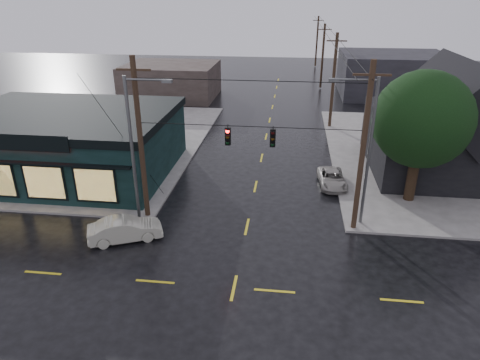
# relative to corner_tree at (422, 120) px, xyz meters

# --- Properties ---
(ground_plane) EXTENTS (160.00, 160.00, 0.00)m
(ground_plane) POSITION_rel_corner_tree_xyz_m (-10.75, -10.90, -5.81)
(ground_plane) COLOR black
(sidewalk_nw) EXTENTS (28.00, 28.00, 0.15)m
(sidewalk_nw) POSITION_rel_corner_tree_xyz_m (-30.75, 9.10, -5.73)
(sidewalk_nw) COLOR slate
(sidewalk_nw) RESTS_ON ground
(pizza_shop) EXTENTS (16.30, 12.34, 4.90)m
(pizza_shop) POSITION_rel_corner_tree_xyz_m (-25.75, 2.04, -3.25)
(pizza_shop) COLOR black
(pizza_shop) RESTS_ON ground
(ne_building) EXTENTS (12.60, 11.60, 8.75)m
(ne_building) POSITION_rel_corner_tree_xyz_m (4.25, 6.10, -1.33)
(ne_building) COLOR black
(ne_building) RESTS_ON ground
(corner_tree) EXTENTS (6.31, 6.31, 8.84)m
(corner_tree) POSITION_rel_corner_tree_xyz_m (0.00, 0.00, 0.00)
(corner_tree) COLOR black
(corner_tree) RESTS_ON ground
(utility_pole_nw) EXTENTS (2.00, 0.32, 10.15)m
(utility_pole_nw) POSITION_rel_corner_tree_xyz_m (-17.25, -4.40, -5.81)
(utility_pole_nw) COLOR #332616
(utility_pole_nw) RESTS_ON ground
(utility_pole_ne) EXTENTS (2.00, 0.32, 10.15)m
(utility_pole_ne) POSITION_rel_corner_tree_xyz_m (-4.25, -4.40, -5.81)
(utility_pole_ne) COLOR #332616
(utility_pole_ne) RESTS_ON ground
(utility_pole_far_a) EXTENTS (2.00, 0.32, 9.65)m
(utility_pole_far_a) POSITION_rel_corner_tree_xyz_m (-4.25, 17.10, -5.81)
(utility_pole_far_a) COLOR #332616
(utility_pole_far_a) RESTS_ON ground
(utility_pole_far_b) EXTENTS (2.00, 0.32, 9.15)m
(utility_pole_far_b) POSITION_rel_corner_tree_xyz_m (-4.25, 37.10, -5.81)
(utility_pole_far_b) COLOR #332616
(utility_pole_far_b) RESTS_ON ground
(utility_pole_far_c) EXTENTS (2.00, 0.32, 9.15)m
(utility_pole_far_c) POSITION_rel_corner_tree_xyz_m (-4.25, 57.10, -5.81)
(utility_pole_far_c) COLOR #332616
(utility_pole_far_c) RESTS_ON ground
(span_signal_assembly) EXTENTS (13.00, 0.48, 1.23)m
(span_signal_assembly) POSITION_rel_corner_tree_xyz_m (-10.66, -4.40, -0.11)
(span_signal_assembly) COLOR black
(span_signal_assembly) RESTS_ON ground
(streetlight_nw) EXTENTS (5.40, 0.30, 9.15)m
(streetlight_nw) POSITION_rel_corner_tree_xyz_m (-17.55, -5.10, -5.81)
(streetlight_nw) COLOR #5B5E5F
(streetlight_nw) RESTS_ON ground
(streetlight_ne) EXTENTS (5.40, 0.30, 9.15)m
(streetlight_ne) POSITION_rel_corner_tree_xyz_m (-3.75, -3.70, -5.81)
(streetlight_ne) COLOR #5B5E5F
(streetlight_ne) RESTS_ON ground
(bg_building_west) EXTENTS (12.00, 10.00, 4.40)m
(bg_building_west) POSITION_rel_corner_tree_xyz_m (-24.75, 29.10, -3.61)
(bg_building_west) COLOR #342A26
(bg_building_west) RESTS_ON ground
(bg_building_east) EXTENTS (14.00, 12.00, 5.60)m
(bg_building_east) POSITION_rel_corner_tree_xyz_m (5.25, 34.10, -3.01)
(bg_building_east) COLOR black
(bg_building_east) RESTS_ON ground
(sedan_cream) EXTENTS (4.44, 3.06, 1.39)m
(sedan_cream) POSITION_rel_corner_tree_xyz_m (-17.63, -7.26, -5.11)
(sedan_cream) COLOR #BAB9A3
(sedan_cream) RESTS_ON ground
(suv_silver) EXTENTS (2.16, 4.18, 1.13)m
(suv_silver) POSITION_rel_corner_tree_xyz_m (-5.10, 1.95, -5.24)
(suv_silver) COLOR #A19B94
(suv_silver) RESTS_ON ground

